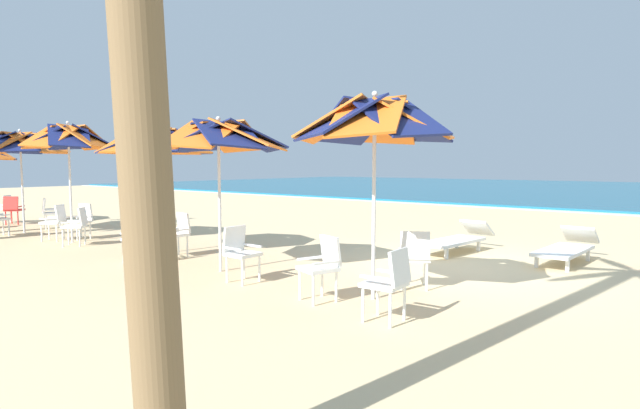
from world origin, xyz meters
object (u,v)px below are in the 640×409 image
plastic_chair_7 (77,224)px  beach_umbrella_4 (20,144)px  plastic_chair_3 (240,250)px  beach_umbrella_3 (68,138)px  sun_lounger_0 (567,248)px  plastic_chair_8 (55,220)px  plastic_chair_11 (4,207)px  plastic_chair_0 (389,280)px  plastic_chair_5 (137,237)px  beach_umbrella_2 (154,142)px  beach_umbrella_0 (375,122)px  plastic_chair_1 (414,255)px  plastic_chair_2 (322,264)px  plastic_chair_6 (81,219)px  plastic_chair_10 (49,211)px  plastic_chair_4 (178,232)px  sun_lounger_1 (457,239)px  beach_umbrella_1 (219,137)px  plastic_chair_12 (13,208)px

plastic_chair_7 → beach_umbrella_4: size_ratio=0.31×
plastic_chair_3 → beach_umbrella_4: (-8.66, 0.11, 1.87)m
beach_umbrella_3 → sun_lounger_0: bearing=26.1°
plastic_chair_8 → plastic_chair_11: bearing=173.3°
plastic_chair_0 → plastic_chair_5: (-5.38, 0.03, 0.00)m
beach_umbrella_2 → beach_umbrella_0: bearing=-1.1°
plastic_chair_1 → plastic_chair_2: bearing=-115.8°
plastic_chair_6 → plastic_chair_10: size_ratio=1.00×
plastic_chair_4 → plastic_chair_6: 3.80m
plastic_chair_2 → plastic_chair_11: size_ratio=1.00×
sun_lounger_1 → plastic_chair_5: bearing=-129.7°
plastic_chair_3 → plastic_chair_4: size_ratio=1.00×
plastic_chair_10 → beach_umbrella_1: bearing=-4.4°
plastic_chair_6 → beach_umbrella_3: bearing=-47.7°
beach_umbrella_0 → plastic_chair_10: 11.38m
beach_umbrella_1 → plastic_chair_3: bearing=-19.2°
beach_umbrella_0 → plastic_chair_2: bearing=-136.2°
plastic_chair_2 → beach_umbrella_3: 7.93m
plastic_chair_0 → plastic_chair_12: (-13.79, 0.94, 0.00)m
plastic_chair_1 → beach_umbrella_3: bearing=-172.2°
plastic_chair_1 → sun_lounger_0: (1.26, 3.55, -0.22)m
plastic_chair_1 → beach_umbrella_2: (-5.44, -0.76, 1.77)m
beach_umbrella_0 → beach_umbrella_3: beach_umbrella_3 is taller
beach_umbrella_3 → plastic_chair_7: beach_umbrella_3 is taller
beach_umbrella_4 → plastic_chair_10: (-0.38, 0.81, -1.87)m
plastic_chair_7 → plastic_chair_5: bearing=-5.3°
plastic_chair_6 → plastic_chair_10: same height
beach_umbrella_0 → plastic_chair_12: (-13.10, 0.21, -1.88)m
beach_umbrella_1 → plastic_chair_6: bearing=177.2°
plastic_chair_0 → plastic_chair_2: size_ratio=1.00×
beach_umbrella_1 → plastic_chair_10: beach_umbrella_1 is taller
plastic_chair_3 → plastic_chair_4: 2.66m
plastic_chair_12 → sun_lounger_1: plastic_chair_12 is taller
plastic_chair_8 → sun_lounger_1: 9.35m
plastic_chair_0 → plastic_chair_5: same height
beach_umbrella_0 → plastic_chair_12: bearing=179.1°
beach_umbrella_1 → plastic_chair_5: size_ratio=3.03×
beach_umbrella_0 → plastic_chair_6: (-8.55, 0.12, -1.88)m
beach_umbrella_4 → plastic_chair_10: beach_umbrella_4 is taller
beach_umbrella_0 → plastic_chair_7: size_ratio=3.22×
plastic_chair_5 → plastic_chair_6: size_ratio=1.00×
sun_lounger_0 → plastic_chair_12: bearing=-163.8°
plastic_chair_2 → plastic_chair_3: bearing=178.7°
plastic_chair_2 → sun_lounger_0: size_ratio=0.40×
beach_umbrella_4 → plastic_chair_7: bearing=-1.7°
beach_umbrella_1 → sun_lounger_0: (4.40, 4.57, -2.00)m
plastic_chair_2 → beach_umbrella_1: beach_umbrella_1 is taller
plastic_chair_12 → sun_lounger_1: (12.46, 3.97, -0.22)m
plastic_chair_4 → plastic_chair_5: (0.06, -0.92, 0.00)m
plastic_chair_8 → sun_lounger_1: (8.15, 4.57, -0.22)m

